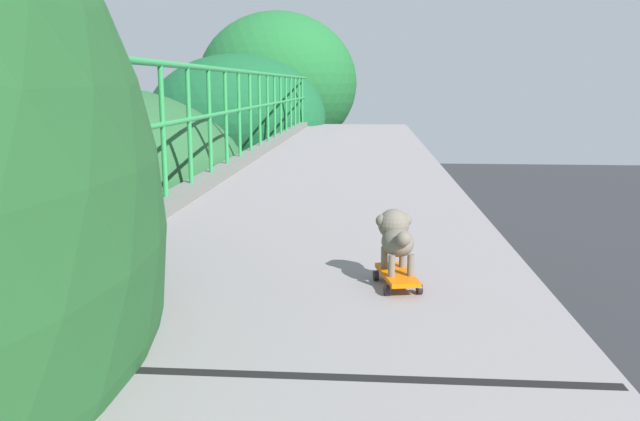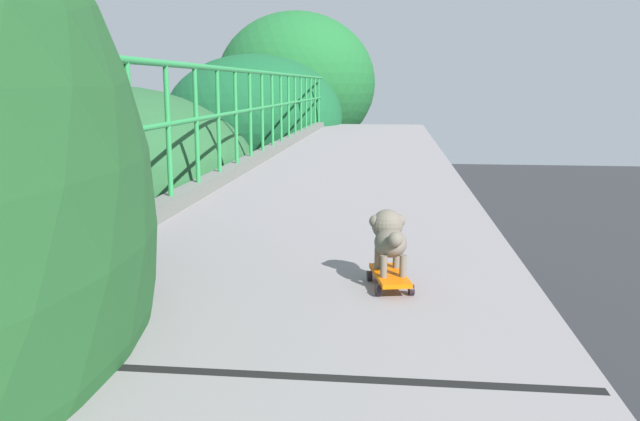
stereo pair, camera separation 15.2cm
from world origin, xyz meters
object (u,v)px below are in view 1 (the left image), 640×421
car_black_seventh (154,303)px  small_dog (396,234)px  car_grey_fifth (64,395)px  toy_skateboard (397,276)px  city_bus (152,204)px

car_black_seventh → small_dog: size_ratio=11.93×
car_black_seventh → small_dog: bearing=-66.3°
car_grey_fifth → toy_skateboard: 12.75m
car_black_seventh → city_bus: (-3.60, 10.58, 1.17)m
small_dog → car_black_seventh: bearing=113.7°
car_grey_fifth → small_dog: size_ratio=10.82×
car_black_seventh → toy_skateboard: (6.84, -15.59, 5.72)m
city_bus → small_dog: small_dog is taller
car_grey_fifth → toy_skateboard: bearing=-54.0°
car_black_seventh → small_dog: (6.83, -15.54, 5.93)m
car_black_seventh → toy_skateboard: 17.96m
city_bus → small_dog: (10.43, -26.11, 4.76)m
car_black_seventh → city_bus: size_ratio=0.37×
car_grey_fifth → car_black_seventh: (-0.11, 6.33, -0.09)m
toy_skateboard → city_bus: bearing=111.8°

